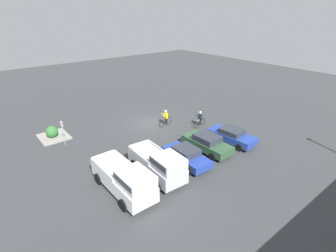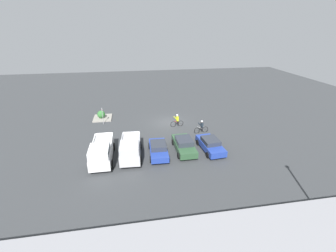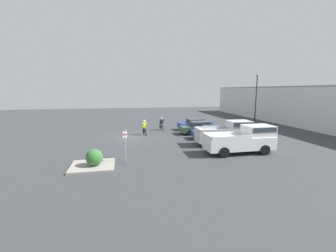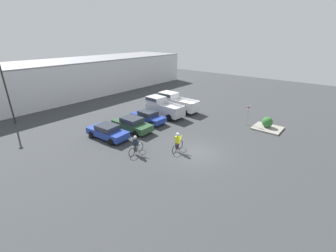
{
  "view_description": "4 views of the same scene",
  "coord_description": "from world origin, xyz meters",
  "views": [
    {
      "loc": [
        14.75,
        21.19,
        11.15
      ],
      "look_at": [
        0.75,
        3.82,
        1.2
      ],
      "focal_mm": 28.0,
      "sensor_mm": 36.0,
      "label": 1
    },
    {
      "loc": [
        4.79,
        28.22,
        12.28
      ],
      "look_at": [
        0.75,
        3.82,
        1.2
      ],
      "focal_mm": 24.0,
      "sensor_mm": 36.0,
      "label": 2
    },
    {
      "loc": [
        24.17,
        -1.0,
        5.06
      ],
      "look_at": [
        0.75,
        3.82,
        1.2
      ],
      "focal_mm": 24.0,
      "sensor_mm": 36.0,
      "label": 3
    },
    {
      "loc": [
        -14.68,
        -8.93,
        9.32
      ],
      "look_at": [
        0.75,
        3.82,
        1.2
      ],
      "focal_mm": 24.0,
      "sensor_mm": 36.0,
      "label": 4
    }
  ],
  "objects": [
    {
      "name": "curb_island",
      "position": [
        9.2,
        -3.02,
        0.07
      ],
      "size": [
        2.54,
        2.81,
        0.15
      ],
      "primitive_type": "cube",
      "color": "gray",
      "rests_on": "ground_plane"
    },
    {
      "name": "warehouse_building",
      "position": [
        0.0,
        27.05,
        2.8
      ],
      "size": [
        51.96,
        10.1,
        5.6
      ],
      "color": "silver",
      "rests_on": "ground_plane"
    },
    {
      "name": "sedan_1",
      "position": [
        -0.32,
        7.82,
        0.72
      ],
      "size": [
        2.04,
        4.57,
        1.43
      ],
      "color": "#2D5133",
      "rests_on": "ground_plane"
    },
    {
      "name": "sedan_0",
      "position": [
        -3.12,
        8.21,
        0.7
      ],
      "size": [
        2.2,
        4.47,
        1.37
      ],
      "color": "#233D9E",
      "rests_on": "ground_plane"
    },
    {
      "name": "ground_plane",
      "position": [
        0.0,
        0.0,
        0.0
      ],
      "size": [
        80.0,
        80.0,
        0.0
      ],
      "primitive_type": "plane",
      "color": "#383A3D"
    },
    {
      "name": "lamppost",
      "position": [
        -7.46,
        19.51,
        4.36
      ],
      "size": [
        0.36,
        0.36,
        7.53
      ],
      "color": "#2D2823",
      "rests_on": "ground_plane"
    },
    {
      "name": "shrub",
      "position": [
        9.33,
        -2.87,
        0.7
      ],
      "size": [
        1.1,
        1.1,
        1.1
      ],
      "color": "#337033",
      "rests_on": "curb_island"
    },
    {
      "name": "fire_lane_sign",
      "position": [
        8.87,
        -0.85,
        1.43
      ],
      "size": [
        0.13,
        0.29,
        2.37
      ],
      "color": "#9E9EA3",
      "rests_on": "ground_plane"
    },
    {
      "name": "sedan_2",
      "position": [
        2.48,
        8.23,
        0.69
      ],
      "size": [
        2.04,
        4.31,
        1.35
      ],
      "color": "#233D9E",
      "rests_on": "ground_plane"
    },
    {
      "name": "pickup_truck_1",
      "position": [
        8.09,
        8.61,
        1.15
      ],
      "size": [
        2.15,
        5.55,
        2.22
      ],
      "color": "white",
      "rests_on": "ground_plane"
    },
    {
      "name": "cyclist_0",
      "position": [
        -0.87,
        1.43,
        0.89
      ],
      "size": [
        1.79,
        0.5,
        1.74
      ],
      "color": "black",
      "rests_on": "ground_plane"
    },
    {
      "name": "pickup_truck_0",
      "position": [
        5.31,
        8.52,
        1.15
      ],
      "size": [
        2.33,
        5.13,
        2.24
      ],
      "color": "silver",
      "rests_on": "ground_plane"
    },
    {
      "name": "cyclist_1",
      "position": [
        -3.48,
        3.84,
        0.84
      ],
      "size": [
        1.87,
        0.51,
        1.68
      ],
      "color": "black",
      "rests_on": "ground_plane"
    }
  ]
}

